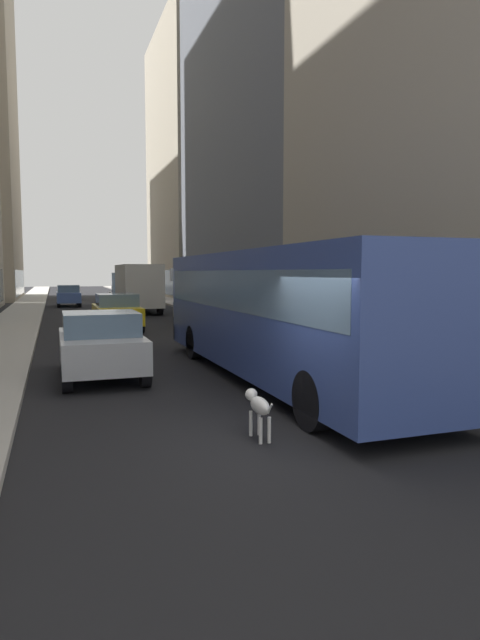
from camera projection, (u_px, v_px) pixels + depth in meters
name	position (u px, v px, depth m)	size (l,w,h in m)	color
ground_plane	(107.00, 306.00, 41.28)	(120.00, 120.00, 0.00)	black
sidewalk_left	(28.00, 306.00, 39.39)	(2.40, 110.00, 0.15)	#ADA89E
sidewalk_right	(179.00, 303.00, 43.15)	(2.40, 110.00, 0.15)	#9E9991
building_right_mid	(293.00, 108.00, 36.24)	(10.59, 21.54, 27.46)	slate
building_right_far	(209.00, 167.00, 55.72)	(10.40, 16.64, 27.22)	#B2A893
transit_bus	(276.00, 306.00, 12.79)	(2.78, 11.53, 3.05)	#33478C
car_blue_hatchback	(68.00, 295.00, 40.53)	(1.70, 4.13, 1.62)	#4C6BB7
car_grey_wagon	(202.00, 309.00, 25.33)	(1.95, 3.96, 1.62)	slate
car_yellow_taxi	(117.00, 311.00, 23.92)	(1.85, 4.52, 1.62)	yellow
car_white_van	(124.00, 295.00, 40.42)	(1.86, 4.15, 1.62)	silver
car_silver_sedan	(101.00, 344.00, 13.00)	(1.88, 3.90, 1.62)	#B7BABF
car_red_coupe	(129.00, 291.00, 49.76)	(1.93, 4.65, 1.62)	red
box_truck	(136.00, 286.00, 34.26)	(2.30, 7.50, 3.05)	#19519E
dalmatian_dog	(258.00, 406.00, 8.24)	(0.22, 0.96, 0.72)	white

